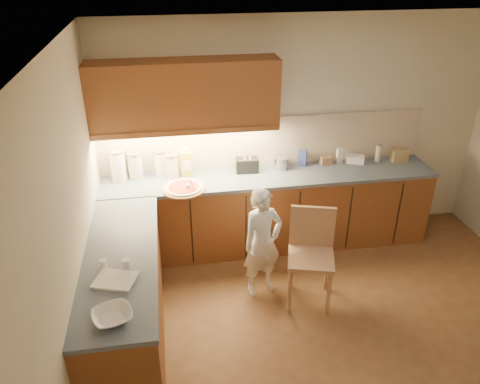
{
  "coord_description": "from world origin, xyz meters",
  "views": [
    {
      "loc": [
        -1.48,
        -2.91,
        3.22
      ],
      "look_at": [
        -0.8,
        1.2,
        1.0
      ],
      "focal_mm": 35.0,
      "sensor_mm": 36.0,
      "label": 1
    }
  ],
  "objects": [
    {
      "name": "room",
      "position": [
        0.0,
        0.0,
        1.68
      ],
      "size": [
        4.54,
        4.5,
        2.62
      ],
      "color": "brown",
      "rests_on": "ground"
    },
    {
      "name": "l_counter",
      "position": [
        -0.92,
        1.25,
        0.46
      ],
      "size": [
        3.77,
        2.62,
        0.92
      ],
      "color": "brown",
      "rests_on": "ground"
    },
    {
      "name": "backsplash",
      "position": [
        -0.38,
        1.99,
        1.21
      ],
      "size": [
        3.75,
        0.02,
        0.58
      ],
      "primitive_type": "cube",
      "color": "beige",
      "rests_on": "l_counter"
    },
    {
      "name": "upper_cabinets",
      "position": [
        -1.27,
        1.82,
        1.85
      ],
      "size": [
        1.95,
        0.36,
        0.73
      ],
      "color": "brown",
      "rests_on": "ground"
    },
    {
      "name": "pizza_on_board",
      "position": [
        -1.35,
        1.49,
        0.94
      ],
      "size": [
        0.45,
        0.45,
        0.18
      ],
      "rotation": [
        0.0,
        0.0,
        -0.25
      ],
      "color": "tan",
      "rests_on": "l_counter"
    },
    {
      "name": "child",
      "position": [
        -0.63,
        0.87,
        0.59
      ],
      "size": [
        0.5,
        0.4,
        1.18
      ],
      "primitive_type": "imported",
      "rotation": [
        0.0,
        0.0,
        0.33
      ],
      "color": "white",
      "rests_on": "ground"
    },
    {
      "name": "wooden_chair",
      "position": [
        -0.17,
        0.71,
        0.57
      ],
      "size": [
        0.55,
        0.55,
        0.98
      ],
      "rotation": [
        0.0,
        0.0,
        -0.28
      ],
      "color": "tan",
      "rests_on": "ground"
    },
    {
      "name": "mixing_bowl",
      "position": [
        -1.95,
        -0.37,
        0.95
      ],
      "size": [
        0.34,
        0.34,
        0.07
      ],
      "primitive_type": "imported",
      "rotation": [
        0.0,
        0.0,
        0.32
      ],
      "color": "white",
      "rests_on": "l_counter"
    },
    {
      "name": "canister_a",
      "position": [
        -2.03,
        1.84,
        1.1
      ],
      "size": [
        0.18,
        0.18,
        0.36
      ],
      "rotation": [
        0.0,
        0.0,
        -0.02
      ],
      "color": "silver",
      "rests_on": "l_counter"
    },
    {
      "name": "canister_b",
      "position": [
        -1.85,
        1.88,
        1.07
      ],
      "size": [
        0.17,
        0.17,
        0.3
      ],
      "rotation": [
        0.0,
        0.0,
        -0.18
      ],
      "color": "beige",
      "rests_on": "l_counter"
    },
    {
      "name": "canister_c",
      "position": [
        -1.56,
        1.88,
        1.08
      ],
      "size": [
        0.17,
        0.17,
        0.31
      ],
      "rotation": [
        0.0,
        0.0,
        0.31
      ],
      "color": "beige",
      "rests_on": "l_counter"
    },
    {
      "name": "canister_d",
      "position": [
        -1.45,
        1.86,
        1.05
      ],
      "size": [
        0.16,
        0.16,
        0.27
      ],
      "rotation": [
        0.0,
        0.0,
        -0.2
      ],
      "color": "silver",
      "rests_on": "l_counter"
    },
    {
      "name": "oil_jug",
      "position": [
        -1.3,
        1.83,
        1.08
      ],
      "size": [
        0.12,
        0.09,
        0.34
      ],
      "rotation": [
        0.0,
        0.0,
        -0.05
      ],
      "color": "gold",
      "rests_on": "l_counter"
    },
    {
      "name": "toaster",
      "position": [
        -0.62,
        1.83,
        1.0
      ],
      "size": [
        0.26,
        0.16,
        0.17
      ],
      "rotation": [
        0.0,
        0.0,
        -0.06
      ],
      "color": "black",
      "rests_on": "l_counter"
    },
    {
      "name": "steel_pot",
      "position": [
        -0.22,
        1.85,
        0.99
      ],
      "size": [
        0.19,
        0.19,
        0.14
      ],
      "color": "#B0B0B5",
      "rests_on": "l_counter"
    },
    {
      "name": "blue_box",
      "position": [
        0.05,
        1.89,
        1.01
      ],
      "size": [
        0.11,
        0.1,
        0.19
      ],
      "primitive_type": "cube",
      "rotation": [
        0.0,
        0.0,
        -0.43
      ],
      "color": "#334099",
      "rests_on": "l_counter"
    },
    {
      "name": "card_box_a",
      "position": [
        0.34,
        1.88,
        0.97
      ],
      "size": [
        0.14,
        0.1,
        0.09
      ],
      "primitive_type": "cube",
      "rotation": [
        0.0,
        0.0,
        0.05
      ],
      "color": "#AB7C5C",
      "rests_on": "l_counter"
    },
    {
      "name": "white_bottle",
      "position": [
        0.5,
        1.88,
        1.01
      ],
      "size": [
        0.06,
        0.06,
        0.18
      ],
      "primitive_type": "cube",
      "rotation": [
        0.0,
        0.0,
        0.04
      ],
      "color": "silver",
      "rests_on": "l_counter"
    },
    {
      "name": "flat_pack",
      "position": [
        0.7,
        1.88,
        0.96
      ],
      "size": [
        0.24,
        0.21,
        0.08
      ],
      "primitive_type": "cube",
      "rotation": [
        0.0,
        0.0,
        -0.38
      ],
      "color": "white",
      "rests_on": "l_counter"
    },
    {
      "name": "tall_jar",
      "position": [
        0.97,
        1.84,
        1.03
      ],
      "size": [
        0.07,
        0.07,
        0.22
      ],
      "rotation": [
        0.0,
        0.0,
        -0.15
      ],
      "color": "silver",
      "rests_on": "l_counter"
    },
    {
      "name": "card_box_b",
      "position": [
        1.23,
        1.83,
        0.99
      ],
      "size": [
        0.2,
        0.16,
        0.14
      ],
      "primitive_type": "cube",
      "rotation": [
        0.0,
        0.0,
        -0.09
      ],
      "color": "tan",
      "rests_on": "l_counter"
    },
    {
      "name": "dough_cloth",
      "position": [
        -1.96,
        0.06,
        0.93
      ],
      "size": [
        0.36,
        0.32,
        0.02
      ],
      "primitive_type": "cube",
      "rotation": [
        0.0,
        0.0,
        -0.31
      ],
      "color": "silver",
      "rests_on": "l_counter"
    },
    {
      "name": "spice_jar_a",
      "position": [
        -2.06,
        0.25,
        0.96
      ],
      "size": [
        0.07,
        0.07,
        0.08
      ],
      "primitive_type": "cylinder",
      "rotation": [
        0.0,
        0.0,
        -0.4
      ],
      "color": "white",
      "rests_on": "l_counter"
    },
    {
      "name": "spice_jar_b",
      "position": [
        -1.89,
        0.21,
        0.96
      ],
      "size": [
        0.07,
        0.07,
        0.08
      ],
      "primitive_type": "cylinder",
      "rotation": [
        0.0,
        0.0,
        -0.08
      ],
      "color": "silver",
      "rests_on": "l_counter"
    }
  ]
}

